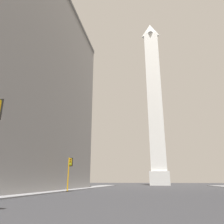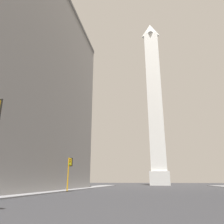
% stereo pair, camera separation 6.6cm
% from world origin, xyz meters
% --- Properties ---
extents(sidewalk_left, '(5.00, 103.47, 0.15)m').
position_xyz_m(sidewalk_left, '(-18.36, 31.04, 0.07)').
color(sidewalk_left, slate).
rests_on(sidewalk_left, ground_plane).
extents(building_left, '(20.93, 48.77, 39.12)m').
position_xyz_m(building_left, '(-28.26, 29.88, 19.57)').
color(building_left, gray).
rests_on(building_left, ground_plane).
extents(obelisk, '(7.34, 7.34, 71.88)m').
position_xyz_m(obelisk, '(0.00, 86.23, 34.67)').
color(obelisk, silver).
rests_on(obelisk, ground_plane).
extents(traffic_light_mid_left, '(0.79, 0.51, 5.23)m').
position_xyz_m(traffic_light_mid_left, '(-15.41, 32.92, 3.46)').
color(traffic_light_mid_left, orange).
rests_on(traffic_light_mid_left, ground_plane).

